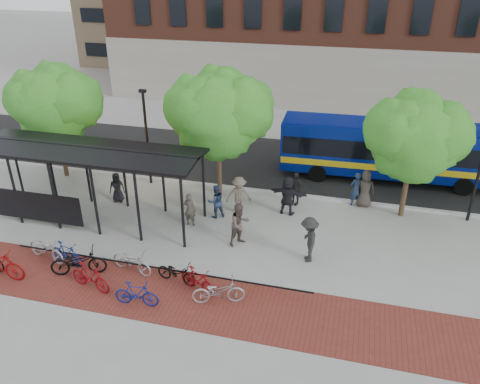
% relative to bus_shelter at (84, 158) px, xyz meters
% --- Properties ---
extents(ground, '(160.00, 160.00, 0.00)m').
position_rel_bus_shelter_xyz_m(ground, '(8.13, 0.48, -3.00)').
color(ground, '#9E9E99').
rests_on(ground, ground).
extents(asphalt_street, '(160.00, 8.00, 0.01)m').
position_rel_bus_shelter_xyz_m(asphalt_street, '(8.13, 8.48, -2.99)').
color(asphalt_street, black).
rests_on(asphalt_street, ground).
extents(curb, '(160.00, 0.25, 0.12)m').
position_rel_bus_shelter_xyz_m(curb, '(8.13, 4.48, -2.94)').
color(curb, '#B7B7B2').
rests_on(curb, ground).
extents(brick_strip, '(24.00, 3.00, 0.01)m').
position_rel_bus_shelter_xyz_m(brick_strip, '(6.13, -4.52, -3.00)').
color(brick_strip, maroon).
rests_on(brick_strip, ground).
extents(bike_rack_rail, '(12.00, 0.05, 0.95)m').
position_rel_bus_shelter_xyz_m(bike_rack_rail, '(4.83, -3.62, -3.00)').
color(bike_rack_rail, black).
rests_on(bike_rack_rail, ground).
extents(bus_shelter, '(10.60, 3.07, 3.60)m').
position_rel_bus_shelter_xyz_m(bus_shelter, '(0.00, 0.00, 0.00)').
color(bus_shelter, black).
rests_on(bus_shelter, ground).
extents(tree_a, '(4.90, 4.00, 6.18)m').
position_rel_bus_shelter_xyz_m(tree_a, '(-3.77, 3.83, 1.24)').
color(tree_a, '#382619').
rests_on(tree_a, ground).
extents(tree_b, '(5.15, 4.20, 6.47)m').
position_rel_bus_shelter_xyz_m(tree_b, '(5.23, 3.83, 1.46)').
color(tree_b, '#382619').
rests_on(tree_b, ground).
extents(tree_c, '(4.66, 3.80, 5.92)m').
position_rel_bus_shelter_xyz_m(tree_c, '(14.22, 3.83, 1.06)').
color(tree_c, '#382619').
rests_on(tree_c, ground).
extents(lamp_post_left, '(0.35, 0.20, 5.12)m').
position_rel_bus_shelter_xyz_m(lamp_post_left, '(1.13, 4.08, -0.25)').
color(lamp_post_left, black).
rests_on(lamp_post_left, ground).
extents(bus, '(11.72, 3.07, 3.14)m').
position_rel_bus_shelter_xyz_m(bus, '(13.53, 7.93, -1.19)').
color(bus, navy).
rests_on(bus, ground).
extents(bike_2, '(2.03, 1.15, 1.01)m').
position_rel_bus_shelter_xyz_m(bike_2, '(0.08, -3.64, -2.49)').
color(bike_2, '#A7A7AA').
rests_on(bike_2, ground).
extents(bike_3, '(1.69, 0.81, 0.98)m').
position_rel_bus_shelter_xyz_m(bike_3, '(1.06, -3.70, -2.51)').
color(bike_3, navy).
rests_on(bike_3, ground).
extents(bike_4, '(2.24, 1.45, 1.11)m').
position_rel_bus_shelter_xyz_m(bike_4, '(1.88, -4.17, -2.44)').
color(bike_4, black).
rests_on(bike_4, ground).
extents(bike_5, '(1.85, 0.89, 1.07)m').
position_rel_bus_shelter_xyz_m(bike_5, '(2.80, -4.88, -2.46)').
color(bike_5, maroon).
rests_on(bike_5, ground).
extents(bike_6, '(1.96, 1.07, 0.97)m').
position_rel_bus_shelter_xyz_m(bike_6, '(3.78, -3.52, -2.51)').
color(bike_6, '#A2A2A4').
rests_on(bike_6, ground).
extents(bike_7, '(1.65, 0.58, 0.97)m').
position_rel_bus_shelter_xyz_m(bike_7, '(4.84, -5.28, -2.51)').
color(bike_7, navy).
rests_on(bike_7, ground).
extents(bike_8, '(1.75, 0.88, 0.88)m').
position_rel_bus_shelter_xyz_m(bike_8, '(5.73, -3.71, -2.56)').
color(bike_8, black).
rests_on(bike_8, ground).
extents(bike_9, '(1.69, 1.03, 0.98)m').
position_rel_bus_shelter_xyz_m(bike_9, '(6.66, -4.00, -2.51)').
color(bike_9, maroon).
rests_on(bike_9, ground).
extents(bike_10, '(1.99, 1.22, 0.99)m').
position_rel_bus_shelter_xyz_m(bike_10, '(7.57, -4.41, -2.51)').
color(bike_10, gray).
rests_on(bike_10, ground).
extents(pedestrian_0, '(0.87, 0.70, 1.53)m').
position_rel_bus_shelter_xyz_m(pedestrian_0, '(0.44, 1.71, -2.23)').
color(pedestrian_0, black).
rests_on(pedestrian_0, ground).
extents(pedestrian_1, '(0.62, 0.44, 1.60)m').
position_rel_bus_shelter_xyz_m(pedestrian_1, '(4.75, 0.41, -2.20)').
color(pedestrian_1, '#443E37').
rests_on(pedestrian_1, ground).
extents(pedestrian_2, '(1.01, 0.97, 1.64)m').
position_rel_bus_shelter_xyz_m(pedestrian_2, '(5.68, 1.42, -2.18)').
color(pedestrian_2, '#21314F').
rests_on(pedestrian_2, ground).
extents(pedestrian_3, '(1.37, 0.99, 1.91)m').
position_rel_bus_shelter_xyz_m(pedestrian_3, '(6.64, 2.00, -2.04)').
color(pedestrian_3, brown).
rests_on(pedestrian_3, ground).
extents(pedestrian_4, '(1.08, 0.79, 1.69)m').
position_rel_bus_shelter_xyz_m(pedestrian_4, '(9.06, 3.66, -2.15)').
color(pedestrian_4, black).
rests_on(pedestrian_4, ground).
extents(pedestrian_5, '(1.85, 0.81, 1.93)m').
position_rel_bus_shelter_xyz_m(pedestrian_5, '(8.85, 2.57, -2.03)').
color(pedestrian_5, black).
rests_on(pedestrian_5, ground).
extents(pedestrian_6, '(0.98, 0.68, 1.89)m').
position_rel_bus_shelter_xyz_m(pedestrian_6, '(12.37, 4.28, -2.05)').
color(pedestrian_6, '#36312B').
rests_on(pedestrian_6, ground).
extents(pedestrian_7, '(0.76, 0.67, 1.74)m').
position_rel_bus_shelter_xyz_m(pedestrian_7, '(11.94, 4.28, -2.13)').
color(pedestrian_7, '#1D2A44').
rests_on(pedestrian_7, ground).
extents(pedestrian_8, '(1.16, 1.19, 1.93)m').
position_rel_bus_shelter_xyz_m(pedestrian_8, '(7.34, -0.55, -2.04)').
color(pedestrian_8, '#4F413A').
rests_on(pedestrian_8, ground).
extents(pedestrian_9, '(1.02, 1.40, 1.95)m').
position_rel_bus_shelter_xyz_m(pedestrian_9, '(10.30, -1.02, -2.02)').
color(pedestrian_9, black).
rests_on(pedestrian_9, ground).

